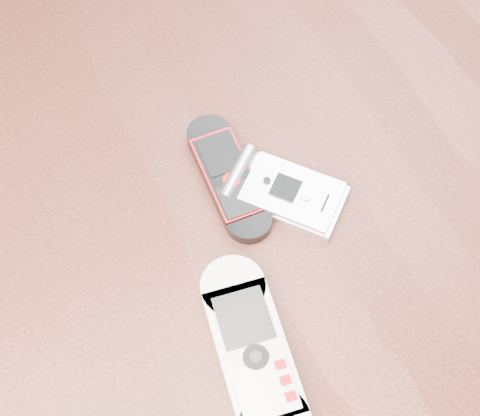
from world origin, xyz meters
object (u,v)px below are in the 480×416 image
object	(u,v)px
nokia_white	(253,353)
motorola_razr	(288,193)
table	(236,264)
nokia_black_red	(228,176)

from	to	relation	value
nokia_white	motorola_razr	bearing A→B (deg)	60.66
table	nokia_white	distance (m)	0.17
nokia_black_red	motorola_razr	xyz separation A→B (m)	(0.04, -0.04, 0.00)
nokia_white	motorola_razr	xyz separation A→B (m)	(0.09, 0.11, -0.00)
nokia_white	nokia_black_red	distance (m)	0.16
motorola_razr	nokia_black_red	bearing A→B (deg)	95.41
motorola_razr	table	bearing A→B (deg)	135.35
nokia_white	nokia_black_red	world-z (taller)	nokia_white
table	nokia_black_red	xyz separation A→B (m)	(0.01, 0.03, 0.11)
nokia_black_red	table	bearing A→B (deg)	-102.93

